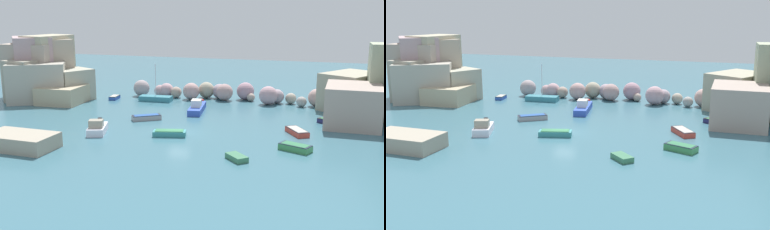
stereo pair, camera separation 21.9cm
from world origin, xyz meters
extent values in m
plane|color=#3A6979|center=(0.00, 0.00, 0.00)|extent=(160.00, 160.00, 0.00)
cube|color=#9DA382|center=(-29.49, 17.19, 3.76)|extent=(9.23, 9.44, 7.51)
cube|color=tan|center=(-22.53, 11.02, 1.31)|extent=(6.64, 7.30, 2.62)
cube|color=#ACA494|center=(-26.65, 10.38, 3.00)|extent=(9.93, 8.73, 5.99)
cube|color=#AB998A|center=(-29.29, 14.15, 4.33)|extent=(8.33, 8.34, 8.66)
cube|color=#A6A28F|center=(-22.52, 13.69, 2.40)|extent=(6.68, 6.92, 4.80)
cube|color=#9E9188|center=(-30.94, 15.24, 3.07)|extent=(7.67, 4.50, 6.14)
cube|color=#B0A68A|center=(-27.26, 14.54, 4.95)|extent=(6.04, 7.96, 9.91)
cube|color=tan|center=(-27.96, 15.92, 4.65)|extent=(10.02, 9.65, 9.30)
cube|color=#B19397|center=(-29.34, 13.40, 4.85)|extent=(9.01, 9.21, 9.70)
cube|color=#9E9683|center=(-28.46, 10.91, 3.22)|extent=(5.29, 7.01, 6.43)
cube|color=#A79F88|center=(18.97, 19.26, 2.63)|extent=(9.37, 10.07, 5.26)
cube|color=#A9968A|center=(19.08, 9.92, 2.49)|extent=(6.61, 8.23, 4.98)
sphere|color=#A49397|center=(-13.54, 19.90, 1.31)|extent=(2.63, 2.63, 2.63)
sphere|color=#B58F93|center=(-10.39, 20.23, 0.96)|extent=(1.92, 1.92, 1.92)
sphere|color=#BA959C|center=(-9.32, 20.35, 1.12)|extent=(2.25, 2.25, 2.25)
sphere|color=tan|center=(-7.61, 20.15, 0.89)|extent=(1.79, 1.79, 1.79)
sphere|color=#B99390|center=(-4.87, 19.59, 1.31)|extent=(2.62, 2.62, 2.62)
sphere|color=#A49D88|center=(-2.93, 21.54, 1.28)|extent=(2.56, 2.56, 2.56)
sphere|color=#A9939F|center=(-0.83, 21.86, 1.15)|extent=(2.30, 2.30, 2.30)
sphere|color=#B08E8C|center=(0.36, 20.34, 1.30)|extent=(2.61, 2.61, 2.61)
sphere|color=#AB8592|center=(3.35, 21.92, 1.37)|extent=(2.74, 2.74, 2.74)
sphere|color=#AC998C|center=(4.43, 20.91, 0.63)|extent=(1.27, 1.27, 1.27)
sphere|color=#B7929B|center=(7.35, 19.23, 1.39)|extent=(2.77, 2.77, 2.77)
sphere|color=#A895A0|center=(8.46, 20.62, 1.07)|extent=(2.14, 2.14, 2.14)
sphere|color=#AEA291|center=(10.51, 20.84, 0.82)|extent=(1.64, 1.64, 1.64)
sphere|color=#A6A09C|center=(12.23, 19.12, 0.75)|extent=(1.51, 1.51, 1.51)
sphere|color=#BA958F|center=(14.36, 20.05, 1.31)|extent=(2.62, 2.62, 2.62)
sphere|color=#B19497|center=(16.69, 19.80, 0.64)|extent=(1.28, 1.28, 1.28)
sphere|color=#B99593|center=(18.49, 20.04, 0.71)|extent=(1.42, 1.42, 1.42)
cube|color=#A59A86|center=(-13.37, -10.78, 0.79)|extent=(7.40, 4.31, 1.57)
sphere|color=red|center=(-2.48, 17.72, 0.27)|extent=(0.54, 0.54, 0.54)
cube|color=blue|center=(-1.33, 11.41, 0.42)|extent=(2.78, 6.97, 0.83)
cube|color=silver|center=(-1.23, 10.76, 1.32)|extent=(1.57, 1.95, 0.97)
cube|color=black|center=(-1.85, 14.61, 1.08)|extent=(0.49, 0.43, 0.50)
cube|color=white|center=(-8.88, -2.94, 0.43)|extent=(3.14, 4.50, 0.85)
cube|color=#9E937F|center=(-8.62, -3.66, 1.29)|extent=(1.88, 1.65, 0.87)
cube|color=black|center=(-9.53, -1.15, 1.10)|extent=(0.54, 0.49, 0.50)
cube|color=#2C4FAE|center=(-16.46, 15.90, 0.25)|extent=(1.42, 2.43, 0.49)
cube|color=#263122|center=(-16.46, 15.90, 0.52)|extent=(1.39, 2.38, 0.06)
cube|color=#ADA89E|center=(-16.46, 15.90, 0.53)|extent=(1.21, 2.07, 0.08)
cube|color=#CC4133|center=(13.09, 3.53, 0.27)|extent=(3.01, 3.73, 0.55)
cube|color=#31292D|center=(13.09, 3.53, 0.58)|extent=(2.95, 3.66, 0.06)
cube|color=#ADA89E|center=(13.09, 3.53, 0.59)|extent=(2.56, 3.17, 0.08)
cube|color=#408E4E|center=(13.51, -2.90, 0.31)|extent=(3.48, 2.54, 0.62)
cube|color=#1B2536|center=(13.51, -2.90, 0.65)|extent=(3.41, 2.49, 0.06)
cube|color=#2D7047|center=(13.51, -2.90, 0.66)|extent=(2.96, 2.16, 0.08)
cube|color=teal|center=(-9.64, 16.49, 0.41)|extent=(5.12, 2.23, 0.81)
cylinder|color=silver|center=(-9.64, 16.49, 3.32)|extent=(0.10, 0.10, 5.01)
cube|color=#969095|center=(-6.05, 4.65, 0.29)|extent=(3.78, 3.20, 0.59)
cube|color=#1D2434|center=(-6.05, 4.65, 0.62)|extent=(3.71, 3.14, 0.06)
cube|color=#234C93|center=(-6.05, 4.65, 0.63)|extent=(3.21, 2.72, 0.08)
cube|color=teal|center=(-0.50, -1.66, 0.30)|extent=(3.92, 2.33, 0.60)
cube|color=#2D7047|center=(-0.50, -1.66, 0.64)|extent=(3.34, 1.98, 0.08)
cube|color=navy|center=(16.75, 9.67, 0.27)|extent=(3.65, 2.89, 0.54)
cube|color=#2D2324|center=(16.75, 9.67, 0.57)|extent=(3.58, 2.84, 0.06)
cube|color=#2D7047|center=(16.75, 9.67, 0.58)|extent=(3.11, 2.46, 0.08)
cube|color=#3D7B56|center=(8.54, -7.62, 0.27)|extent=(2.49, 2.50, 0.53)
camera|label=1|loc=(17.24, -48.08, 13.94)|focal=42.83mm
camera|label=2|loc=(17.44, -48.01, 13.94)|focal=42.83mm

